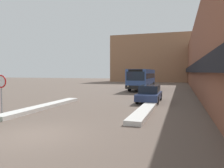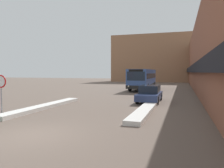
# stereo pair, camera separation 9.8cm
# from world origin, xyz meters

# --- Properties ---
(ground_plane) EXTENTS (160.00, 160.00, 0.00)m
(ground_plane) POSITION_xyz_m (0.00, 0.00, 0.00)
(ground_plane) COLOR #66564C
(building_row_right) EXTENTS (5.50, 60.00, 9.54)m
(building_row_right) POSITION_xyz_m (9.97, 24.00, 4.75)
(building_row_right) COLOR brown
(building_row_right) RESTS_ON ground_plane
(building_backdrop_far) EXTENTS (26.00, 8.00, 12.76)m
(building_backdrop_far) POSITION_xyz_m (0.00, 54.28, 6.38)
(building_backdrop_far) COLOR #996B4C
(building_backdrop_far) RESTS_ON ground_plane
(snow_bank_left) EXTENTS (0.90, 8.79, 0.25)m
(snow_bank_left) POSITION_xyz_m (-3.60, 6.02, 0.13)
(snow_bank_left) COLOR silver
(snow_bank_left) RESTS_ON ground_plane
(snow_bank_right) EXTENTS (0.90, 9.51, 0.25)m
(snow_bank_right) POSITION_xyz_m (3.60, 7.45, 0.13)
(snow_bank_right) COLOR silver
(snow_bank_right) RESTS_ON ground_plane
(city_bus) EXTENTS (2.67, 10.19, 3.02)m
(city_bus) POSITION_xyz_m (0.32, 24.73, 1.67)
(city_bus) COLOR #335193
(city_bus) RESTS_ON ground_plane
(parked_car_front) EXTENTS (1.86, 4.71, 1.46)m
(parked_car_front) POSITION_xyz_m (3.20, 11.83, 0.73)
(parked_car_front) COLOR navy
(parked_car_front) RESTS_ON ground_plane
(stop_sign) EXTENTS (0.76, 0.08, 2.46)m
(stop_sign) POSITION_xyz_m (-4.23, 2.67, 1.79)
(stop_sign) COLOR gray
(stop_sign) RESTS_ON ground_plane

